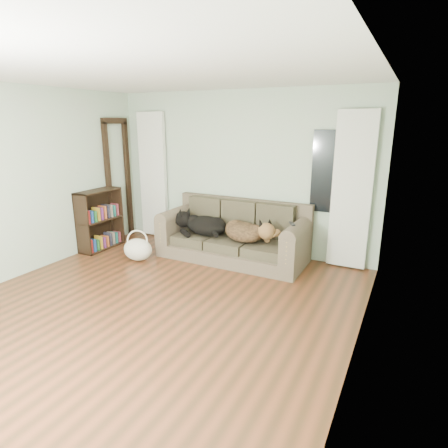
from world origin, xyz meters
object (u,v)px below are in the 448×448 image
at_px(dog_black_lab, 204,226).
at_px(dog_shepherd, 246,232).
at_px(sofa, 232,231).
at_px(bookshelf, 100,220).
at_px(tote_bag, 138,250).

relative_size(dog_black_lab, dog_shepherd, 1.01).
relative_size(sofa, dog_black_lab, 3.18).
height_order(sofa, bookshelf, bookshelf).
relative_size(sofa, tote_bag, 4.84).
bearing_deg(dog_shepherd, bookshelf, 39.06).
bearing_deg(sofa, dog_black_lab, -174.97).
bearing_deg(dog_shepherd, sofa, 14.03).
bearing_deg(sofa, dog_shepherd, -13.86).
relative_size(dog_black_lab, bookshelf, 0.72).
distance_m(sofa, dog_black_lab, 0.50).
xyz_separation_m(sofa, tote_bag, (-1.29, -0.73, -0.29)).
bearing_deg(bookshelf, dog_black_lab, 12.11).
height_order(dog_black_lab, tote_bag, dog_black_lab).
bearing_deg(tote_bag, dog_shepherd, 23.25).
bearing_deg(dog_shepherd, tote_bag, 51.15).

